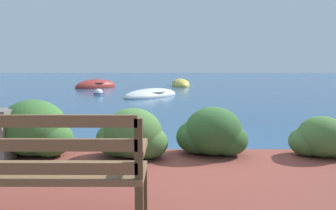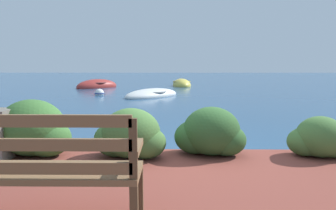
{
  "view_description": "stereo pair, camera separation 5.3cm",
  "coord_description": "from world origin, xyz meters",
  "px_view_note": "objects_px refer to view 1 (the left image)",
  "views": [
    {
      "loc": [
        -0.14,
        -4.76,
        1.52
      ],
      "look_at": [
        -0.18,
        4.0,
        0.35
      ],
      "focal_mm": 35.0,
      "sensor_mm": 36.0,
      "label": 1
    },
    {
      "loc": [
        -0.08,
        -4.76,
        1.52
      ],
      "look_at": [
        -0.18,
        4.0,
        0.35
      ],
      "focal_mm": 35.0,
      "sensor_mm": 36.0,
      "label": 2
    }
  ],
  "objects_px": {
    "rowboat_mid": "(96,86)",
    "mooring_buoy": "(98,93)",
    "rowboat_nearest": "(151,95)",
    "rowboat_far": "(181,85)",
    "park_bench": "(55,167)"
  },
  "relations": [
    {
      "from": "rowboat_nearest",
      "to": "mooring_buoy",
      "type": "height_order",
      "value": "rowboat_nearest"
    },
    {
      "from": "rowboat_far",
      "to": "park_bench",
      "type": "bearing_deg",
      "value": 167.96
    },
    {
      "from": "rowboat_nearest",
      "to": "rowboat_mid",
      "type": "relative_size",
      "value": 1.17
    },
    {
      "from": "rowboat_nearest",
      "to": "park_bench",
      "type": "bearing_deg",
      "value": -140.03
    },
    {
      "from": "rowboat_nearest",
      "to": "rowboat_far",
      "type": "distance_m",
      "value": 6.25
    },
    {
      "from": "rowboat_mid",
      "to": "rowboat_far",
      "type": "distance_m",
      "value": 5.16
    },
    {
      "from": "park_bench",
      "to": "rowboat_far",
      "type": "height_order",
      "value": "park_bench"
    },
    {
      "from": "park_bench",
      "to": "rowboat_far",
      "type": "relative_size",
      "value": 0.59
    },
    {
      "from": "park_bench",
      "to": "rowboat_far",
      "type": "xyz_separation_m",
      "value": [
        1.57,
        17.88,
        -0.63
      ]
    },
    {
      "from": "rowboat_nearest",
      "to": "mooring_buoy",
      "type": "relative_size",
      "value": 6.73
    },
    {
      "from": "rowboat_far",
      "to": "mooring_buoy",
      "type": "distance_m",
      "value": 6.72
    },
    {
      "from": "rowboat_far",
      "to": "rowboat_nearest",
      "type": "bearing_deg",
      "value": 159.12
    },
    {
      "from": "rowboat_nearest",
      "to": "rowboat_far",
      "type": "bearing_deg",
      "value": 26.47
    },
    {
      "from": "rowboat_mid",
      "to": "mooring_buoy",
      "type": "distance_m",
      "value": 4.24
    },
    {
      "from": "park_bench",
      "to": "rowboat_mid",
      "type": "xyz_separation_m",
      "value": [
        -3.41,
        16.55,
        -0.63
      ]
    }
  ]
}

